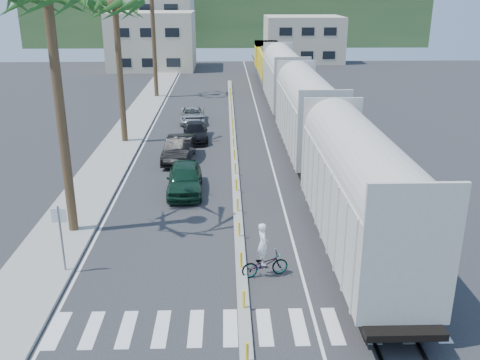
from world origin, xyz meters
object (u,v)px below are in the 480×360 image
(car_lead, at_px, (185,178))
(cyclist, at_px, (264,259))
(street_sign, at_px, (61,230))
(car_second, at_px, (179,149))

(car_lead, bearing_deg, cyclist, -70.17)
(street_sign, relative_size, cyclist, 1.28)
(street_sign, distance_m, car_lead, 10.26)
(street_sign, distance_m, car_second, 15.74)
(street_sign, bearing_deg, car_second, 76.94)
(car_lead, height_order, car_second, car_lead)
(street_sign, bearing_deg, car_lead, 64.85)
(street_sign, height_order, car_lead, street_sign)
(car_second, height_order, cyclist, cyclist)
(car_lead, relative_size, car_second, 0.98)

